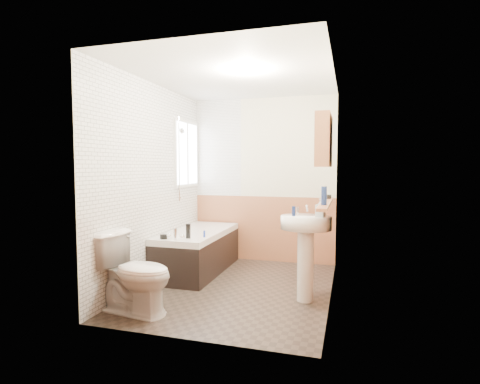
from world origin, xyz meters
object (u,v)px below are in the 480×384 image
at_px(sink, 306,240).
at_px(medicine_cabinet, 324,141).
at_px(toilet, 134,273).
at_px(bathtub, 198,250).
at_px(pine_shelf, 326,203).

distance_m(sink, medicine_cabinet, 1.08).
xyz_separation_m(sink, medicine_cabinet, (0.17, 0.04, 1.07)).
relative_size(toilet, sink, 0.78).
relative_size(bathtub, medicine_cabinet, 2.60).
xyz_separation_m(toilet, pine_shelf, (1.80, 0.93, 0.66)).
bearing_deg(pine_shelf, medicine_cabinet, -108.02).
height_order(sink, medicine_cabinet, medicine_cabinet).
xyz_separation_m(bathtub, pine_shelf, (1.77, -0.62, 0.76)).
distance_m(bathtub, pine_shelf, 2.02).
height_order(sink, pine_shelf, pine_shelf).
bearing_deg(toilet, pine_shelf, -54.16).
height_order(toilet, sink, sink).
bearing_deg(pine_shelf, toilet, -152.59).
bearing_deg(pine_shelf, bathtub, 160.83).
xyz_separation_m(toilet, medicine_cabinet, (1.77, 0.85, 1.33)).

